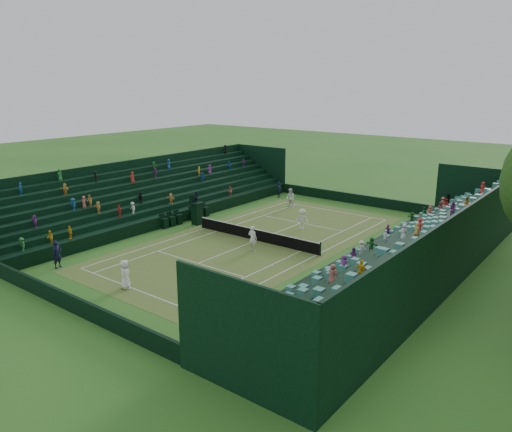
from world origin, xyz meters
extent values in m
plane|color=#2B6720|center=(0.00, 0.00, 0.00)|extent=(160.00, 160.00, 0.00)
cube|color=#3F7E2A|center=(0.00, 0.00, 0.01)|extent=(12.97, 26.77, 0.01)
cube|color=black|center=(0.00, 15.88, 0.50)|extent=(17.17, 0.20, 1.00)
cube|color=black|center=(0.00, -15.88, 0.50)|extent=(17.17, 0.20, 1.00)
cube|color=black|center=(8.48, 0.00, 0.50)|extent=(0.20, 31.77, 1.00)
cube|color=black|center=(-8.48, 0.00, 0.50)|extent=(0.20, 31.77, 1.00)
cube|color=black|center=(8.98, 0.00, 0.50)|extent=(0.80, 32.00, 1.00)
cube|color=black|center=(9.79, 0.00, 0.72)|extent=(0.80, 32.00, 1.45)
cube|color=black|center=(10.58, 0.00, 0.95)|extent=(0.80, 32.00, 1.90)
cube|color=black|center=(11.38, 0.00, 1.18)|extent=(0.80, 32.00, 2.35)
cube|color=black|center=(12.18, 0.00, 1.40)|extent=(0.80, 32.00, 2.80)
cube|color=black|center=(12.98, 0.00, 1.62)|extent=(0.80, 32.00, 3.25)
cube|color=black|center=(13.79, 0.00, 1.85)|extent=(0.80, 32.00, 3.70)
cube|color=black|center=(14.59, 0.00, 2.08)|extent=(0.80, 32.00, 4.15)
cube|color=black|center=(15.08, 0.00, 2.45)|extent=(0.20, 32.00, 4.90)
cube|color=black|center=(-8.98, 0.00, 0.50)|extent=(0.80, 32.00, 1.00)
cube|color=black|center=(-9.79, 0.00, 0.72)|extent=(0.80, 32.00, 1.45)
cube|color=black|center=(-10.58, 0.00, 0.95)|extent=(0.80, 32.00, 1.90)
cube|color=black|center=(-11.38, 0.00, 1.18)|extent=(0.80, 32.00, 2.35)
cube|color=black|center=(-12.18, 0.00, 1.40)|extent=(0.80, 32.00, 2.80)
cube|color=black|center=(-12.98, 0.00, 1.62)|extent=(0.80, 32.00, 3.25)
cube|color=black|center=(-13.79, 0.00, 1.85)|extent=(0.80, 32.00, 3.70)
cube|color=black|center=(-14.59, 0.00, 2.08)|extent=(0.80, 32.00, 4.15)
cube|color=black|center=(-15.08, 0.00, 2.45)|extent=(0.20, 32.00, 4.90)
cylinder|color=black|center=(-5.79, 0.00, 0.53)|extent=(0.10, 0.10, 1.06)
cylinder|color=black|center=(5.79, 0.00, 0.53)|extent=(0.10, 0.10, 1.06)
cube|color=black|center=(0.00, 0.00, 0.46)|extent=(11.57, 0.02, 0.86)
cube|color=white|center=(0.00, 0.00, 0.93)|extent=(11.57, 0.04, 0.07)
cube|color=black|center=(-6.89, 0.54, 0.93)|extent=(0.72, 0.72, 1.85)
cube|color=black|center=(-6.89, 0.54, 1.91)|extent=(0.93, 0.93, 0.10)
cube|color=black|center=(-7.25, 0.54, 2.27)|extent=(0.08, 0.93, 0.72)
imported|color=black|center=(-6.89, 0.54, 2.44)|extent=(0.48, 0.55, 0.96)
cube|color=black|center=(-8.24, -2.01, 0.43)|extent=(0.54, 0.54, 0.86)
cube|color=black|center=(-8.51, -2.01, 0.97)|extent=(0.06, 0.54, 0.54)
cube|color=black|center=(-8.24, -1.21, 0.43)|extent=(0.54, 0.54, 0.86)
cube|color=black|center=(-8.51, -1.21, 0.97)|extent=(0.06, 0.54, 0.54)
cube|color=black|center=(-8.24, -0.41, 0.43)|extent=(0.54, 0.54, 0.86)
cube|color=black|center=(-8.51, -0.41, 0.97)|extent=(0.06, 0.54, 0.54)
cube|color=black|center=(-8.24, 1.39, 0.43)|extent=(0.54, 0.54, 0.86)
cube|color=black|center=(-8.51, 1.39, 0.97)|extent=(0.06, 0.54, 0.54)
cube|color=black|center=(-8.24, 2.19, 0.43)|extent=(0.54, 0.54, 0.86)
cube|color=black|center=(-8.51, 2.19, 0.97)|extent=(0.06, 0.54, 0.54)
cube|color=black|center=(-8.24, 2.99, 0.43)|extent=(0.54, 0.54, 0.86)
cube|color=black|center=(-8.51, 2.99, 0.97)|extent=(0.06, 0.54, 0.54)
imported|color=white|center=(-0.42, -12.13, 0.90)|extent=(1.04, 0.88, 1.81)
imported|color=white|center=(1.30, -2.08, 0.96)|extent=(0.75, 0.54, 1.92)
imported|color=silver|center=(-3.94, 10.58, 0.94)|extent=(1.07, 0.93, 1.89)
imported|color=white|center=(1.07, 4.92, 0.87)|extent=(1.24, 0.89, 1.74)
imported|color=black|center=(-7.30, 13.38, 0.85)|extent=(0.53, 0.69, 1.69)
imported|color=black|center=(-6.80, -12.69, 0.95)|extent=(0.59, 0.77, 1.90)
camera|label=1|loc=(22.73, -29.17, 11.95)|focal=35.00mm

